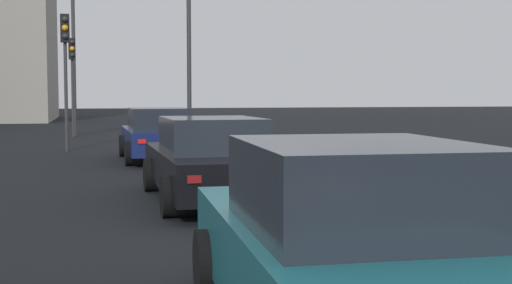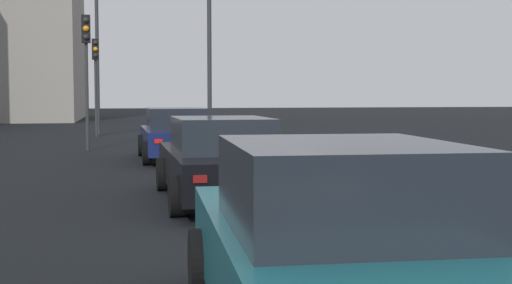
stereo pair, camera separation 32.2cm
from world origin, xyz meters
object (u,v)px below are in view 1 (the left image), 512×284
object	(u,v)px
traffic_light_near_right	(72,66)
street_lamp_far	(73,41)
street_lamp_kerbside	(189,25)
car_black_second	(210,160)
car_teal_third	(350,248)
traffic_light_near_left	(65,53)
car_navy_lead	(159,135)

from	to	relation	value
traffic_light_near_right	street_lamp_far	bearing A→B (deg)	172.97
traffic_light_near_right	street_lamp_kerbside	size ratio (longest dim) A/B	0.57
car_black_second	street_lamp_far	bearing A→B (deg)	6.89
traffic_light_near_right	street_lamp_far	xyz separation A→B (m)	(1.34, -0.03, 1.18)
car_black_second	car_teal_third	bearing A→B (deg)	178.01
car_black_second	street_lamp_far	xyz separation A→B (m)	(20.10, 2.83, 3.50)
car_teal_third	traffic_light_near_right	distance (m)	26.07
traffic_light_near_left	traffic_light_near_right	size ratio (longest dim) A/B	1.04
car_black_second	traffic_light_near_right	xyz separation A→B (m)	(18.75, 2.86, 2.32)
car_teal_third	street_lamp_kerbside	xyz separation A→B (m)	(20.49, -1.55, 3.63)
car_black_second	traffic_light_near_right	bearing A→B (deg)	7.55
car_navy_lead	car_teal_third	bearing A→B (deg)	179.14
car_navy_lead	traffic_light_near_left	xyz separation A→B (m)	(3.58, 2.64, 2.45)
traffic_light_near_left	street_lamp_far	world-z (taller)	street_lamp_far
car_navy_lead	traffic_light_near_right	distance (m)	11.62
car_black_second	street_lamp_kerbside	distance (m)	13.98
car_navy_lead	traffic_light_near_right	size ratio (longest dim) A/B	1.06
car_black_second	traffic_light_near_left	distance (m)	11.87
car_teal_third	street_lamp_kerbside	size ratio (longest dim) A/B	0.59
car_black_second	street_lamp_far	size ratio (longest dim) A/B	0.67
car_black_second	traffic_light_near_right	world-z (taller)	traffic_light_near_right
car_black_second	street_lamp_kerbside	size ratio (longest dim) A/B	0.64
car_teal_third	street_lamp_far	distance (m)	27.53
car_teal_third	traffic_light_near_left	size ratio (longest dim) A/B	1.00
car_teal_third	traffic_light_near_left	xyz separation A→B (m)	(18.33, 2.73, 2.42)
car_teal_third	street_lamp_kerbside	world-z (taller)	street_lamp_kerbside
car_navy_lead	street_lamp_far	bearing A→B (deg)	10.78
car_black_second	car_navy_lead	bearing A→B (deg)	0.33
street_lamp_kerbside	street_lamp_far	world-z (taller)	street_lamp_kerbside
car_navy_lead	car_teal_third	xyz separation A→B (m)	(-14.76, -0.08, 0.02)
traffic_light_near_left	street_lamp_far	size ratio (longest dim) A/B	0.62
car_navy_lead	car_black_second	bearing A→B (deg)	-179.75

